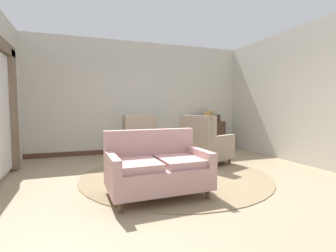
% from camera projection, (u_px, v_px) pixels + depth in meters
% --- Properties ---
extents(ground, '(8.51, 8.51, 0.00)m').
position_uv_depth(ground, '(182.00, 180.00, 4.39)').
color(ground, '#9E896B').
extents(wall_back, '(6.24, 0.08, 3.09)m').
position_uv_depth(wall_back, '(141.00, 98.00, 7.06)').
color(wall_back, beige).
rests_on(wall_back, ground).
extents(wall_right, '(0.08, 4.15, 3.09)m').
position_uv_depth(wall_right, '(282.00, 96.00, 6.14)').
color(wall_right, beige).
rests_on(wall_right, ground).
extents(baseboard_back, '(6.08, 0.03, 0.12)m').
position_uv_depth(baseboard_back, '(142.00, 150.00, 7.12)').
color(baseboard_back, '#4C3323').
rests_on(baseboard_back, ground).
extents(area_rug, '(3.47, 3.47, 0.01)m').
position_uv_depth(area_rug, '(175.00, 175.00, 4.67)').
color(area_rug, '#847051').
rests_on(area_rug, ground).
extents(coffee_table, '(0.79, 0.79, 0.53)m').
position_uv_depth(coffee_table, '(164.00, 152.00, 4.82)').
color(coffee_table, '#4C3323').
rests_on(coffee_table, ground).
extents(porcelain_vase, '(0.15, 0.15, 0.33)m').
position_uv_depth(porcelain_vase, '(163.00, 139.00, 4.80)').
color(porcelain_vase, '#4C7A66').
rests_on(porcelain_vase, coffee_table).
extents(settee, '(1.43, 0.92, 0.93)m').
position_uv_depth(settee, '(157.00, 168.00, 3.58)').
color(settee, tan).
rests_on(settee, ground).
extents(armchair_foreground_right, '(1.16, 1.12, 1.10)m').
position_uv_depth(armchair_foreground_right, '(204.00, 145.00, 5.48)').
color(armchair_foreground_right, gray).
rests_on(armchair_foreground_right, ground).
extents(armchair_beside_settee, '(0.85, 0.88, 1.09)m').
position_uv_depth(armchair_beside_settee, '(137.00, 141.00, 6.02)').
color(armchair_beside_settee, gray).
rests_on(armchair_beside_settee, ground).
extents(side_table, '(0.56, 0.56, 0.67)m').
position_uv_depth(side_table, '(204.00, 143.00, 6.07)').
color(side_table, '#4C3323').
rests_on(side_table, ground).
extents(sideboard, '(1.09, 0.35, 1.04)m').
position_uv_depth(sideboard, '(207.00, 133.00, 7.52)').
color(sideboard, '#4C3323').
rests_on(sideboard, ground).
extents(gramophone, '(0.42, 0.47, 0.47)m').
position_uv_depth(gramophone, '(210.00, 114.00, 7.41)').
color(gramophone, '#4C3323').
rests_on(gramophone, sideboard).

